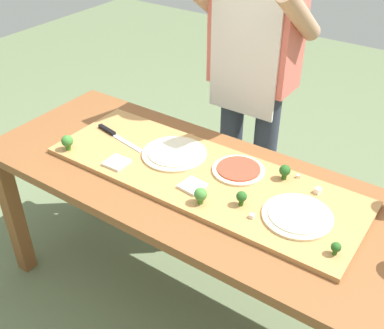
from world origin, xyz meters
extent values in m
plane|color=#60704C|center=(0.00, 0.00, 0.00)|extent=(8.00, 8.00, 0.00)
cube|color=brown|center=(-0.86, -0.30, 0.35)|extent=(0.07, 0.07, 0.71)
cube|color=brown|center=(-0.86, 0.30, 0.35)|extent=(0.07, 0.07, 0.71)
cube|color=brown|center=(0.00, 0.00, 0.73)|extent=(1.84, 0.73, 0.04)
cube|color=#B27F47|center=(0.02, 0.02, 0.76)|extent=(1.30, 0.45, 0.02)
cube|color=#B7BABF|center=(-0.37, 0.02, 0.77)|extent=(0.19, 0.06, 0.00)
cube|color=black|center=(-0.52, 0.05, 0.78)|extent=(0.11, 0.04, 0.02)
cylinder|color=beige|center=(0.14, 0.12, 0.77)|extent=(0.21, 0.21, 0.01)
cylinder|color=#BC3D28|center=(0.14, 0.12, 0.78)|extent=(0.17, 0.17, 0.01)
cylinder|color=beige|center=(-0.15, 0.07, 0.77)|extent=(0.27, 0.27, 0.01)
cylinder|color=beige|center=(-0.15, 0.07, 0.78)|extent=(0.23, 0.23, 0.01)
cylinder|color=beige|center=(0.45, -0.01, 0.77)|extent=(0.25, 0.25, 0.01)
cylinder|color=silver|center=(0.45, -0.01, 0.78)|extent=(0.21, 0.21, 0.01)
cube|color=silver|center=(0.04, -0.07, 0.78)|extent=(0.09, 0.09, 0.01)
cube|color=silver|center=(-0.30, -0.12, 0.78)|extent=(0.09, 0.09, 0.01)
cylinder|color=#487A23|center=(0.12, -0.14, 0.78)|extent=(0.02, 0.02, 0.02)
sphere|color=#427F33|center=(0.12, -0.14, 0.81)|extent=(0.05, 0.05, 0.05)
cylinder|color=#2C5915|center=(0.62, -0.11, 0.78)|extent=(0.01, 0.01, 0.02)
sphere|color=#23561E|center=(0.62, -0.11, 0.80)|extent=(0.03, 0.03, 0.03)
cylinder|color=#2C5915|center=(0.31, 0.17, 0.78)|extent=(0.02, 0.02, 0.03)
sphere|color=#23561E|center=(0.31, 0.17, 0.81)|extent=(0.04, 0.04, 0.04)
cylinder|color=#3F7220|center=(-0.55, -0.15, 0.78)|extent=(0.02, 0.02, 0.02)
sphere|color=#38752D|center=(-0.55, -0.15, 0.81)|extent=(0.05, 0.05, 0.05)
cylinder|color=#2C5915|center=(0.25, -0.06, 0.78)|extent=(0.02, 0.02, 0.03)
sphere|color=#23561E|center=(0.25, -0.06, 0.81)|extent=(0.04, 0.04, 0.04)
cube|color=white|center=(0.32, -0.10, 0.78)|extent=(0.02, 0.02, 0.02)
cube|color=silver|center=(0.35, 0.21, 0.78)|extent=(0.02, 0.02, 0.01)
cube|color=white|center=(0.45, 0.16, 0.78)|extent=(0.03, 0.03, 0.02)
cylinder|color=#333847|center=(-0.19, 0.63, 0.45)|extent=(0.12, 0.12, 0.90)
cylinder|color=#333847|center=(0.01, 0.63, 0.45)|extent=(0.12, 0.12, 0.90)
cube|color=#DB6B5B|center=(-0.09, 0.63, 1.18)|extent=(0.40, 0.20, 0.55)
cube|color=silver|center=(-0.09, 0.52, 1.09)|extent=(0.34, 0.01, 0.60)
cylinder|color=tan|center=(0.14, 0.53, 1.30)|extent=(0.08, 0.39, 0.31)
camera|label=1|loc=(0.85, -1.25, 1.85)|focal=43.78mm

